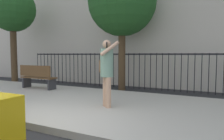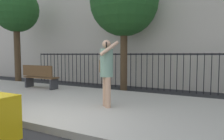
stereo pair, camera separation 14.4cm
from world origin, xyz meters
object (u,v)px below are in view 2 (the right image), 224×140
Objects in this scene: street_bench at (39,76)px; street_tree_mid at (16,11)px; pedestrian_on_phone at (106,68)px; street_tree_far at (124,2)px.

street_bench is 0.32× the size of street_tree_mid.
pedestrian_on_phone is 4.17m from street_bench.
street_bench is at bearing -144.02° from street_tree_far.
street_tree_mid is at bearing 156.42° from street_bench.
street_tree_mid is at bearing -172.57° from street_tree_far.
street_tree_far is (-1.08, 3.40, 2.54)m from pedestrian_on_phone.
street_tree_far is at bearing 7.43° from street_tree_mid.
street_tree_mid is at bearing 159.02° from pedestrian_on_phone.
street_tree_mid is (-2.97, 1.30, 3.16)m from street_bench.
street_bench is (-3.91, 1.34, -0.53)m from pedestrian_on_phone.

